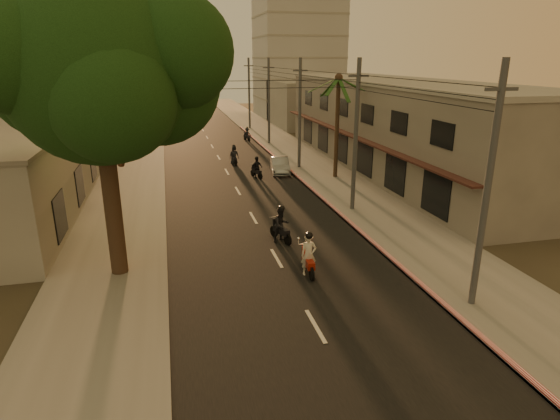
{
  "coord_description": "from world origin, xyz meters",
  "views": [
    {
      "loc": [
        -4.58,
        -17.64,
        8.98
      ],
      "look_at": [
        0.79,
        4.59,
        1.52
      ],
      "focal_mm": 30.0,
      "sensor_mm": 36.0,
      "label": 1
    }
  ],
  "objects_px": {
    "palm_tree": "(338,84)",
    "broadleaf_tree": "(108,71)",
    "scooter_far_b": "(247,135)",
    "scooter_mid_b": "(257,168)",
    "parked_car": "(280,165)",
    "scooter_mid_a": "(281,225)",
    "scooter_red": "(308,256)",
    "scooter_far_a": "(234,156)"
  },
  "relations": [
    {
      "from": "scooter_far_a",
      "to": "parked_car",
      "type": "distance_m",
      "value": 5.04
    },
    {
      "from": "scooter_mid_b",
      "to": "scooter_far_a",
      "type": "xyz_separation_m",
      "value": [
        -1.03,
        5.13,
        0.02
      ]
    },
    {
      "from": "scooter_mid_b",
      "to": "parked_car",
      "type": "bearing_deg",
      "value": 11.78
    },
    {
      "from": "scooter_red",
      "to": "parked_car",
      "type": "xyz_separation_m",
      "value": [
        3.23,
        18.58,
        -0.22
      ]
    },
    {
      "from": "scooter_mid_a",
      "to": "scooter_far_b",
      "type": "relative_size",
      "value": 1.2
    },
    {
      "from": "palm_tree",
      "to": "broadleaf_tree",
      "type": "bearing_deg",
      "value": -136.52
    },
    {
      "from": "broadleaf_tree",
      "to": "parked_car",
      "type": "height_order",
      "value": "broadleaf_tree"
    },
    {
      "from": "scooter_red",
      "to": "scooter_mid_b",
      "type": "bearing_deg",
      "value": 90.26
    },
    {
      "from": "palm_tree",
      "to": "scooter_red",
      "type": "bearing_deg",
      "value": -113.82
    },
    {
      "from": "scooter_mid_b",
      "to": "scooter_far_b",
      "type": "distance_m",
      "value": 17.18
    },
    {
      "from": "scooter_mid_a",
      "to": "scooter_mid_b",
      "type": "height_order",
      "value": "scooter_mid_a"
    },
    {
      "from": "scooter_far_a",
      "to": "scooter_far_b",
      "type": "bearing_deg",
      "value": 70.8
    },
    {
      "from": "palm_tree",
      "to": "scooter_mid_b",
      "type": "distance_m",
      "value": 8.84
    },
    {
      "from": "scooter_mid_b",
      "to": "parked_car",
      "type": "xyz_separation_m",
      "value": [
        2.16,
        1.24,
        -0.15
      ]
    },
    {
      "from": "scooter_mid_a",
      "to": "scooter_far_b",
      "type": "bearing_deg",
      "value": 65.67
    },
    {
      "from": "broadleaf_tree",
      "to": "scooter_mid_a",
      "type": "bearing_deg",
      "value": 14.53
    },
    {
      "from": "scooter_far_b",
      "to": "scooter_red",
      "type": "bearing_deg",
      "value": -109.35
    },
    {
      "from": "broadleaf_tree",
      "to": "scooter_mid_b",
      "type": "relative_size",
      "value": 6.98
    },
    {
      "from": "broadleaf_tree",
      "to": "scooter_red",
      "type": "distance_m",
      "value": 10.94
    },
    {
      "from": "parked_car",
      "to": "palm_tree",
      "type": "bearing_deg",
      "value": -26.2
    },
    {
      "from": "scooter_red",
      "to": "scooter_far_b",
      "type": "relative_size",
      "value": 1.24
    },
    {
      "from": "palm_tree",
      "to": "scooter_mid_b",
      "type": "xyz_separation_m",
      "value": [
        -5.98,
        1.38,
        -6.36
      ]
    },
    {
      "from": "broadleaf_tree",
      "to": "scooter_red",
      "type": "relative_size",
      "value": 6.02
    },
    {
      "from": "scooter_mid_b",
      "to": "scooter_red",
      "type": "bearing_deg",
      "value": -111.62
    },
    {
      "from": "scooter_red",
      "to": "scooter_far_a",
      "type": "bearing_deg",
      "value": 93.7
    },
    {
      "from": "scooter_far_b",
      "to": "palm_tree",
      "type": "bearing_deg",
      "value": -92.3
    },
    {
      "from": "scooter_mid_b",
      "to": "scooter_far_a",
      "type": "bearing_deg",
      "value": 83.29
    },
    {
      "from": "palm_tree",
      "to": "scooter_far_b",
      "type": "bearing_deg",
      "value": 101.66
    },
    {
      "from": "broadleaf_tree",
      "to": "scooter_red",
      "type": "height_order",
      "value": "broadleaf_tree"
    },
    {
      "from": "broadleaf_tree",
      "to": "scooter_far_b",
      "type": "distance_m",
      "value": 34.91
    },
    {
      "from": "palm_tree",
      "to": "scooter_far_b",
      "type": "relative_size",
      "value": 5.05
    },
    {
      "from": "broadleaf_tree",
      "to": "scooter_far_a",
      "type": "distance_m",
      "value": 23.05
    },
    {
      "from": "palm_tree",
      "to": "scooter_mid_a",
      "type": "bearing_deg",
      "value": -121.3
    },
    {
      "from": "scooter_red",
      "to": "scooter_far_a",
      "type": "relative_size",
      "value": 1.1
    },
    {
      "from": "scooter_red",
      "to": "parked_car",
      "type": "distance_m",
      "value": 18.86
    },
    {
      "from": "palm_tree",
      "to": "scooter_mid_b",
      "type": "bearing_deg",
      "value": 167.01
    },
    {
      "from": "scooter_far_a",
      "to": "scooter_mid_a",
      "type": "bearing_deg",
      "value": -94.91
    },
    {
      "from": "scooter_mid_a",
      "to": "parked_car",
      "type": "distance_m",
      "value": 14.98
    },
    {
      "from": "palm_tree",
      "to": "scooter_far_a",
      "type": "distance_m",
      "value": 11.48
    },
    {
      "from": "palm_tree",
      "to": "scooter_far_b",
      "type": "distance_m",
      "value": 19.87
    },
    {
      "from": "palm_tree",
      "to": "scooter_far_b",
      "type": "height_order",
      "value": "palm_tree"
    },
    {
      "from": "scooter_far_a",
      "to": "palm_tree",
      "type": "bearing_deg",
      "value": -47.0
    }
  ]
}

